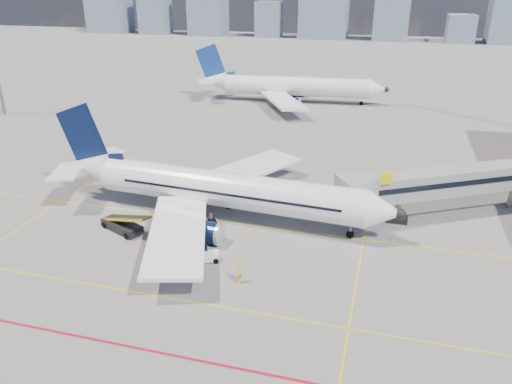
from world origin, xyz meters
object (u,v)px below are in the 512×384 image
Objects in this scene: cargo_dolly at (172,254)px; ramp_worker at (239,273)px; belt_loader at (123,225)px; main_aircraft at (214,188)px; second_aircraft at (288,86)px; baggage_tug at (206,255)px.

cargo_dolly is 6.79m from ramp_worker.
cargo_dolly is at bearing -6.36° from belt_loader.
cargo_dolly is at bearing 93.47° from ramp_worker.
belt_loader is at bearing 125.36° from cargo_dolly.
main_aircraft is 9.85m from belt_loader.
main_aircraft is at bearing 64.47° from cargo_dolly.
second_aircraft is 61.47m from belt_loader.
main_aircraft is 10.67× the size of cargo_dolly.
ramp_worker is (14.01, -5.67, 0.19)m from belt_loader.
baggage_tug is at bearing -70.54° from main_aircraft.
main_aircraft is 9.61m from baggage_tug.
main_aircraft reaches higher than baggage_tug.
ramp_worker is (6.36, -11.36, -2.30)m from main_aircraft.
belt_loader is (-3.59, -61.31, -2.49)m from second_aircraft.
second_aircraft is at bearing 23.25° from ramp_worker.
second_aircraft is at bearing 98.17° from main_aircraft.
baggage_tug is 0.33× the size of belt_loader.
second_aircraft is (-4.06, 55.63, -0.00)m from main_aircraft.
main_aircraft is 10.32m from cargo_dolly.
main_aircraft reaches higher than cargo_dolly.
main_aircraft is 0.97× the size of second_aircraft.
belt_loader reaches higher than cargo_dolly.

